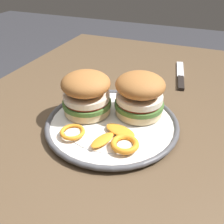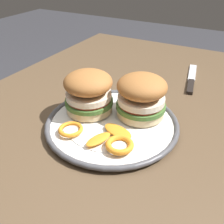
{
  "view_description": "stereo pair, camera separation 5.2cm",
  "coord_description": "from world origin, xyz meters",
  "px_view_note": "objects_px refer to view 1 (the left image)",
  "views": [
    {
      "loc": [
        0.46,
        0.19,
        1.09
      ],
      "look_at": [
        0.02,
        0.01,
        0.79
      ],
      "focal_mm": 40.38,
      "sensor_mm": 36.0,
      "label": 1
    },
    {
      "loc": [
        0.44,
        0.24,
        1.09
      ],
      "look_at": [
        0.02,
        0.01,
        0.79
      ],
      "focal_mm": 40.38,
      "sensor_mm": 36.0,
      "label": 2
    }
  ],
  "objects_px": {
    "table_knife": "(180,77)",
    "sandwich_half_left": "(86,93)",
    "dining_table": "(112,154)",
    "dinner_plate": "(112,123)",
    "sandwich_half_right": "(140,94)"
  },
  "relations": [
    {
      "from": "dining_table",
      "to": "sandwich_half_left",
      "type": "distance_m",
      "value": 0.18
    },
    {
      "from": "sandwich_half_left",
      "to": "sandwich_half_right",
      "type": "distance_m",
      "value": 0.12
    },
    {
      "from": "dining_table",
      "to": "table_knife",
      "type": "distance_m",
      "value": 0.35
    },
    {
      "from": "table_knife",
      "to": "sandwich_half_right",
      "type": "bearing_deg",
      "value": -11.69
    },
    {
      "from": "sandwich_half_left",
      "to": "sandwich_half_right",
      "type": "bearing_deg",
      "value": 109.09
    },
    {
      "from": "table_knife",
      "to": "sandwich_half_left",
      "type": "bearing_deg",
      "value": -28.81
    },
    {
      "from": "sandwich_half_right",
      "to": "dinner_plate",
      "type": "bearing_deg",
      "value": -40.5
    },
    {
      "from": "dinner_plate",
      "to": "table_knife",
      "type": "bearing_deg",
      "value": 162.58
    },
    {
      "from": "dinner_plate",
      "to": "dining_table",
      "type": "bearing_deg",
      "value": -159.91
    },
    {
      "from": "sandwich_half_right",
      "to": "table_knife",
      "type": "bearing_deg",
      "value": 168.31
    },
    {
      "from": "dinner_plate",
      "to": "sandwich_half_right",
      "type": "bearing_deg",
      "value": 139.5
    },
    {
      "from": "dinner_plate",
      "to": "sandwich_half_left",
      "type": "relative_size",
      "value": 2.12
    },
    {
      "from": "dinner_plate",
      "to": "sandwich_half_left",
      "type": "xyz_separation_m",
      "value": [
        -0.01,
        -0.07,
        0.06
      ]
    },
    {
      "from": "dining_table",
      "to": "table_knife",
      "type": "relative_size",
      "value": 5.84
    },
    {
      "from": "dinner_plate",
      "to": "sandwich_half_right",
      "type": "relative_size",
      "value": 2.3
    }
  ]
}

